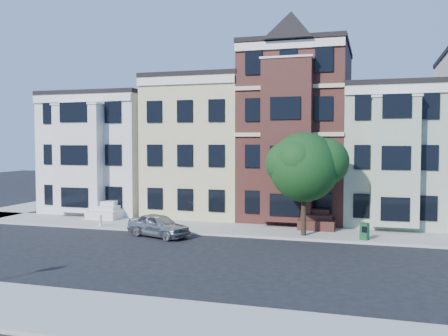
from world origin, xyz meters
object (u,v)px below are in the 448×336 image
(fire_hydrant, at_px, (100,221))
(newspaper_box, at_px, (364,231))
(street_tree, at_px, (304,172))
(parked_car, at_px, (158,225))

(fire_hydrant, bearing_deg, newspaper_box, 0.83)
(street_tree, distance_m, newspaper_box, 4.67)
(parked_car, relative_size, newspaper_box, 4.24)
(parked_car, xyz_separation_m, newspaper_box, (11.52, 1.72, -0.06))
(newspaper_box, height_order, fire_hydrant, newspaper_box)
(parked_car, height_order, fire_hydrant, parked_car)
(street_tree, bearing_deg, newspaper_box, -6.54)
(street_tree, xyz_separation_m, fire_hydrant, (-12.82, -0.62, -3.36))
(street_tree, bearing_deg, fire_hydrant, -177.23)
(newspaper_box, distance_m, fire_hydrant, 16.21)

